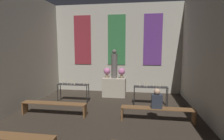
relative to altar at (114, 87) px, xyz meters
name	(u,v)px	position (x,y,z in m)	size (l,w,h in m)	color
wall_back	(117,48)	(0.00, 1.02, 2.01)	(7.30, 0.16, 4.93)	#B2AD9E
altar	(114,87)	(0.00, 0.00, 0.00)	(1.18, 0.72, 0.97)	#ADA38E
statue	(114,65)	(0.00, 0.00, 1.17)	(0.32, 0.32, 1.48)	#5B5651
flower_vase_left	(107,72)	(-0.38, 0.00, 0.81)	(0.35, 0.35, 0.52)	#937A5B
flower_vase_right	(122,72)	(0.38, 0.00, 0.81)	(0.35, 0.35, 0.52)	#937A5B
candle_rack_left	(73,87)	(-1.77, -1.25, 0.24)	(1.47, 0.38, 1.04)	black
candle_rack_right	(150,89)	(1.77, -1.25, 0.24)	(1.47, 0.38, 1.05)	black
pew_second_left	(5,140)	(-1.89, -5.38, -0.12)	(2.48, 0.36, 0.48)	brown
pew_back_left	(54,106)	(-1.89, -2.92, -0.12)	(2.48, 0.36, 0.48)	brown
pew_back_right	(157,111)	(1.89, -2.92, -0.12)	(2.48, 0.36, 0.48)	brown
person_seated	(157,99)	(1.87, -2.92, 0.30)	(0.36, 0.24, 0.69)	#282D38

